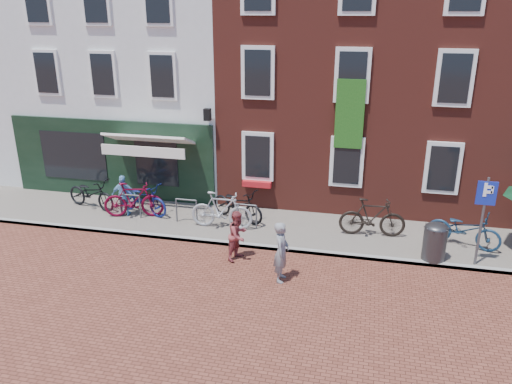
% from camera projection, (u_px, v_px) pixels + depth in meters
% --- Properties ---
extents(ground, '(80.00, 80.00, 0.00)m').
position_uv_depth(ground, '(220.00, 245.00, 15.27)').
color(ground, brown).
extents(sidewalk, '(24.00, 3.00, 0.10)m').
position_uv_depth(sidewalk, '(263.00, 227.00, 16.41)').
color(sidewalk, slate).
rests_on(sidewalk, ground).
extents(building_stucco, '(8.00, 8.00, 9.00)m').
position_uv_depth(building_stucco, '(152.00, 65.00, 21.17)').
color(building_stucco, silver).
rests_on(building_stucco, ground).
extents(building_brick_mid, '(6.00, 8.00, 10.00)m').
position_uv_depth(building_brick_mid, '(318.00, 56.00, 19.53)').
color(building_brick_mid, maroon).
rests_on(building_brick_mid, ground).
extents(building_brick_right, '(6.00, 8.00, 10.00)m').
position_uv_depth(building_brick_right, '(484.00, 60.00, 18.27)').
color(building_brick_right, maroon).
rests_on(building_brick_right, ground).
extents(litter_bin, '(0.64, 0.64, 1.17)m').
position_uv_depth(litter_bin, '(435.00, 240.00, 14.01)').
color(litter_bin, '#353437').
rests_on(litter_bin, sidewalk).
extents(parking_sign, '(0.50, 0.08, 2.53)m').
position_uv_depth(parking_sign, '(484.00, 207.00, 13.35)').
color(parking_sign, '#4C4C4F').
rests_on(parking_sign, sidewalk).
extents(woman, '(0.40, 0.60, 1.64)m').
position_uv_depth(woman, '(281.00, 252.00, 13.05)').
color(woman, gray).
rests_on(woman, ground).
extents(boy, '(0.77, 0.86, 1.45)m').
position_uv_depth(boy, '(238.00, 235.00, 14.22)').
color(boy, '#953B3E').
rests_on(boy, ground).
extents(cafe_person, '(0.89, 0.51, 1.42)m').
position_uv_depth(cafe_person, '(124.00, 196.00, 16.99)').
color(cafe_person, '#72B3E2').
rests_on(cafe_person, sidewalk).
extents(bicycle_0, '(2.20, 1.27, 1.09)m').
position_uv_depth(bicycle_0, '(91.00, 193.00, 17.65)').
color(bicycle_0, black).
rests_on(bicycle_0, sidewalk).
extents(bicycle_1, '(2.10, 1.05, 1.21)m').
position_uv_depth(bicycle_1, '(134.00, 200.00, 16.90)').
color(bicycle_1, '#57041A').
rests_on(bicycle_1, sidewalk).
extents(bicycle_2, '(2.21, 1.33, 1.09)m').
position_uv_depth(bicycle_2, '(143.00, 198.00, 17.20)').
color(bicycle_2, navy).
rests_on(bicycle_2, sidewalk).
extents(bicycle_3, '(2.03, 0.60, 1.21)m').
position_uv_depth(bicycle_3, '(222.00, 210.00, 16.04)').
color(bicycle_3, '#9F9EA1').
rests_on(bicycle_3, sidewalk).
extents(bicycle_4, '(2.19, 1.54, 1.09)m').
position_uv_depth(bicycle_4, '(238.00, 204.00, 16.69)').
color(bicycle_4, black).
rests_on(bicycle_4, sidewalk).
extents(bicycle_5, '(2.06, 0.71, 1.21)m').
position_uv_depth(bicycle_5, '(372.00, 217.00, 15.48)').
color(bicycle_5, black).
rests_on(bicycle_5, sidewalk).
extents(bicycle_6, '(2.21, 1.36, 1.09)m').
position_uv_depth(bicycle_6, '(464.00, 229.00, 14.82)').
color(bicycle_6, '#152E48').
rests_on(bicycle_6, sidewalk).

